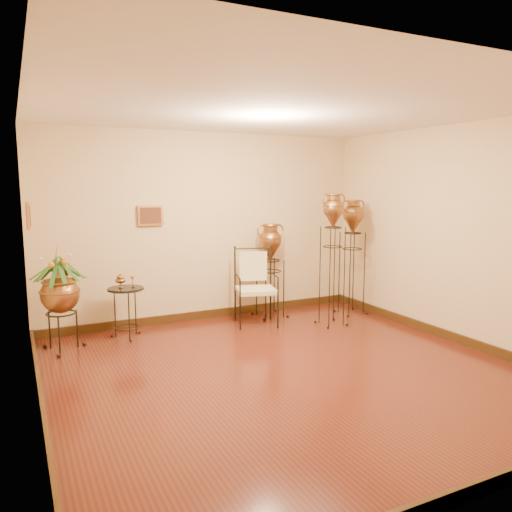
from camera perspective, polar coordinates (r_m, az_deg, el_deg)
name	(u,v)px	position (r m, az deg, el deg)	size (l,w,h in m)	color
ground	(288,372)	(5.63, 3.63, -13.05)	(5.00, 5.00, 0.00)	#561C14
room_shell	(288,214)	(5.26, 3.71, 4.83)	(5.02, 5.02, 2.81)	#D1B686
amphora_tall	(332,258)	(7.27, 8.72, -0.22)	(0.45, 0.45, 1.93)	black
amphora_mid	(352,256)	(7.97, 10.93, 0.00)	(0.50, 0.50, 1.82)	black
amphora_short	(270,270)	(7.69, 1.63, -1.60)	(0.49, 0.49, 1.47)	black
planter_urn	(60,290)	(6.54, -21.53, -3.60)	(0.85, 0.85, 1.37)	black
armchair	(256,287)	(7.25, 0.00, -3.56)	(0.76, 0.73, 1.12)	black
side_table	(126,312)	(6.91, -14.59, -6.17)	(0.55, 0.55, 0.86)	black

